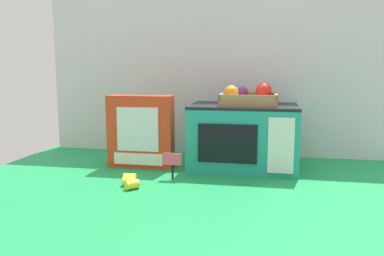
{
  "coord_description": "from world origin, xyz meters",
  "views": [
    {
      "loc": [
        0.25,
        -1.56,
        0.41
      ],
      "look_at": [
        -0.05,
        0.01,
        0.17
      ],
      "focal_mm": 36.46,
      "sensor_mm": 36.0,
      "label": 1
    }
  ],
  "objects_px": {
    "toy_microwave": "(243,136)",
    "price_sign": "(172,162)",
    "loose_toy_banana": "(130,181)",
    "food_groups_crate": "(249,98)",
    "cookie_set_box": "(141,132)"
  },
  "relations": [
    {
      "from": "toy_microwave",
      "to": "price_sign",
      "type": "distance_m",
      "value": 0.35
    },
    {
      "from": "toy_microwave",
      "to": "loose_toy_banana",
      "type": "relative_size",
      "value": 3.47
    },
    {
      "from": "price_sign",
      "to": "loose_toy_banana",
      "type": "relative_size",
      "value": 0.79
    },
    {
      "from": "toy_microwave",
      "to": "loose_toy_banana",
      "type": "distance_m",
      "value": 0.52
    },
    {
      "from": "loose_toy_banana",
      "to": "toy_microwave",
      "type": "bearing_deg",
      "value": 42.13
    },
    {
      "from": "price_sign",
      "to": "loose_toy_banana",
      "type": "distance_m",
      "value": 0.17
    },
    {
      "from": "toy_microwave",
      "to": "food_groups_crate",
      "type": "distance_m",
      "value": 0.16
    },
    {
      "from": "toy_microwave",
      "to": "cookie_set_box",
      "type": "xyz_separation_m",
      "value": [
        -0.42,
        -0.08,
        0.02
      ]
    },
    {
      "from": "food_groups_crate",
      "to": "cookie_set_box",
      "type": "relative_size",
      "value": 0.76
    },
    {
      "from": "food_groups_crate",
      "to": "loose_toy_banana",
      "type": "bearing_deg",
      "value": -138.85
    },
    {
      "from": "toy_microwave",
      "to": "food_groups_crate",
      "type": "height_order",
      "value": "food_groups_crate"
    },
    {
      "from": "food_groups_crate",
      "to": "price_sign",
      "type": "distance_m",
      "value": 0.42
    },
    {
      "from": "price_sign",
      "to": "loose_toy_banana",
      "type": "height_order",
      "value": "price_sign"
    },
    {
      "from": "food_groups_crate",
      "to": "price_sign",
      "type": "height_order",
      "value": "food_groups_crate"
    },
    {
      "from": "food_groups_crate",
      "to": "loose_toy_banana",
      "type": "height_order",
      "value": "food_groups_crate"
    }
  ]
}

